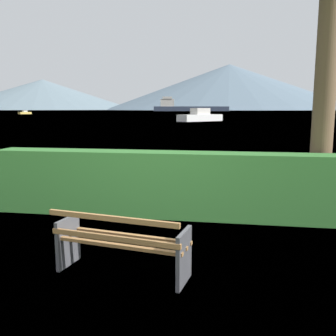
{
  "coord_description": "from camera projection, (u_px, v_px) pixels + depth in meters",
  "views": [
    {
      "loc": [
        1.32,
        -4.41,
        2.14
      ],
      "look_at": [
        0.0,
        3.59,
        0.83
      ],
      "focal_mm": 39.34,
      "sensor_mm": 36.0,
      "label": 1
    }
  ],
  "objects": [
    {
      "name": "ground_plane",
      "position": [
        124.0,
        273.0,
        4.84
      ],
      "size": [
        1400.0,
        1400.0,
        0.0
      ],
      "primitive_type": "plane",
      "color": "#4C6B33"
    },
    {
      "name": "water_surface",
      "position": [
        228.0,
        111.0,
        304.52
      ],
      "size": [
        620.0,
        620.0,
        0.0
      ],
      "primitive_type": "plane",
      "color": "#6B8EA3",
      "rests_on": "ground_plane"
    },
    {
      "name": "park_bench",
      "position": [
        121.0,
        244.0,
        4.72
      ],
      "size": [
        1.81,
        0.86,
        0.87
      ],
      "color": "#A0703F",
      "rests_on": "ground_plane"
    },
    {
      "name": "hedge_row",
      "position": [
        161.0,
        184.0,
        7.36
      ],
      "size": [
        6.81,
        0.63,
        1.3
      ],
      "primitive_type": "cube",
      "color": "#387A33",
      "rests_on": "ground_plane"
    },
    {
      "name": "cargo_ship_large",
      "position": [
        185.0,
        107.0,
        303.47
      ],
      "size": [
        62.12,
        18.25,
        11.72
      ],
      "color": "#2D384C",
      "rests_on": "water_surface"
    },
    {
      "name": "fishing_boat_near",
      "position": [
        200.0,
        117.0,
        62.2
      ],
      "size": [
        7.44,
        8.13,
        2.22
      ],
      "color": "silver",
      "rests_on": "water_surface"
    },
    {
      "name": "sailboat_mid",
      "position": [
        25.0,
        113.0,
        139.93
      ],
      "size": [
        3.69,
        4.94,
        1.39
      ],
      "color": "gold",
      "rests_on": "water_surface"
    },
    {
      "name": "distant_hills",
      "position": [
        257.0,
        89.0,
        556.92
      ],
      "size": [
        939.2,
        449.28,
        71.16
      ],
      "color": "slate",
      "rests_on": "ground_plane"
    }
  ]
}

